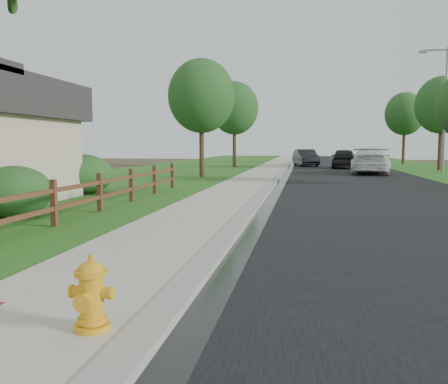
% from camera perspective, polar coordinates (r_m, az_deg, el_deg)
% --- Properties ---
extents(ground, '(120.00, 120.00, 0.00)m').
position_cam_1_polar(ground, '(5.17, -12.70, -15.47)').
color(ground, '#3E3522').
extents(road, '(8.00, 90.00, 0.02)m').
position_cam_1_polar(road, '(39.59, 13.56, 2.81)').
color(road, black).
rests_on(road, ground).
extents(curb, '(0.40, 90.00, 0.12)m').
position_cam_1_polar(curb, '(39.52, 7.47, 2.99)').
color(curb, gray).
rests_on(curb, ground).
extents(wet_gutter, '(0.50, 90.00, 0.00)m').
position_cam_1_polar(wet_gutter, '(39.51, 7.98, 2.92)').
color(wet_gutter, black).
rests_on(wet_gutter, road).
extents(sidewalk, '(2.20, 90.00, 0.10)m').
position_cam_1_polar(sidewalk, '(39.59, 5.59, 3.00)').
color(sidewalk, '#AEA898').
rests_on(sidewalk, ground).
extents(grass_strip, '(1.60, 90.00, 0.06)m').
position_cam_1_polar(grass_strip, '(39.77, 2.85, 3.00)').
color(grass_strip, '#27601B').
rests_on(grass_strip, ground).
extents(lawn_near, '(9.00, 90.00, 0.04)m').
position_cam_1_polar(lawn_near, '(40.71, -4.45, 3.04)').
color(lawn_near, '#27601B').
rests_on(lawn_near, ground).
extents(verge_far, '(6.00, 90.00, 0.04)m').
position_cam_1_polar(verge_far, '(40.65, 23.32, 2.59)').
color(verge_far, '#27601B').
rests_on(verge_far, ground).
extents(ranch_fence, '(0.12, 16.92, 1.10)m').
position_cam_1_polar(ranch_fence, '(12.21, -17.04, -0.41)').
color(ranch_fence, '#4A2818').
rests_on(ranch_fence, ground).
extents(fire_hydrant, '(0.47, 0.38, 0.73)m').
position_cam_1_polar(fire_hydrant, '(4.75, -15.67, -11.92)').
color(fire_hydrant, gold).
rests_on(fire_hydrant, sidewalk).
extents(white_suv, '(3.13, 6.11, 1.69)m').
position_cam_1_polar(white_suv, '(32.21, 17.23, 3.63)').
color(white_suv, silver).
rests_on(white_suv, road).
extents(dark_car_mid, '(2.17, 4.80, 1.60)m').
position_cam_1_polar(dark_car_mid, '(39.33, 14.19, 3.96)').
color(dark_car_mid, black).
rests_on(dark_car_mid, road).
extents(dark_car_far, '(2.50, 4.75, 1.49)m').
position_cam_1_polar(dark_car_far, '(43.12, 9.79, 4.10)').
color(dark_car_far, black).
rests_on(dark_car_far, road).
extents(streetlight, '(1.85, 0.30, 8.00)m').
position_cam_1_polar(streetlight, '(33.59, 24.85, 9.69)').
color(streetlight, gray).
rests_on(streetlight, ground).
extents(shrub_b, '(2.04, 2.04, 1.34)m').
position_cam_1_polar(shrub_b, '(13.25, -23.98, 0.03)').
color(shrub_b, '#1B4B21').
rests_on(shrub_b, ground).
extents(shrub_d, '(2.60, 2.60, 1.51)m').
position_cam_1_polar(shrub_d, '(18.65, -16.57, 2.04)').
color(shrub_d, '#1B4B21').
rests_on(shrub_d, ground).
extents(tree_near_left, '(3.78, 3.78, 6.70)m').
position_cam_1_polar(tree_near_left, '(27.24, -2.73, 11.44)').
color(tree_near_left, '#362616').
rests_on(tree_near_left, ground).
extents(tree_mid_left, '(3.98, 3.98, 7.11)m').
position_cam_1_polar(tree_mid_left, '(39.85, 1.27, 10.03)').
color(tree_mid_left, '#362616').
rests_on(tree_mid_left, ground).
extents(tree_mid_right, '(3.77, 3.77, 6.84)m').
position_cam_1_polar(tree_mid_right, '(38.16, 24.73, 9.47)').
color(tree_mid_right, '#362616').
rests_on(tree_mid_right, ground).
extents(tree_far_right, '(3.82, 3.82, 7.04)m').
position_cam_1_polar(tree_far_right, '(50.20, 20.92, 8.77)').
color(tree_far_right, '#362616').
rests_on(tree_far_right, ground).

